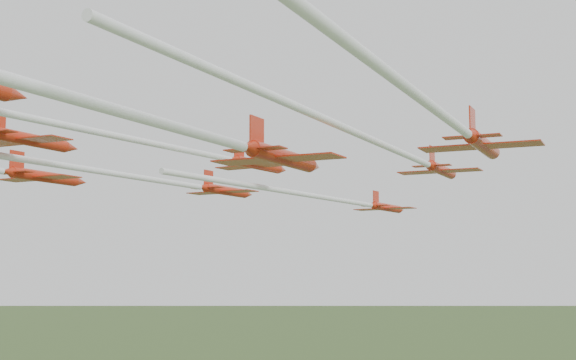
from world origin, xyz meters
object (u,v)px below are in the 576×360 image
Objects in this scene: jet_row3_right at (456,125)px; jet_row2_left at (125,175)px; jet_lead at (344,201)px; jet_row4_right at (144,118)px; jet_row3_mid at (142,141)px; jet_row2_right at (392,149)px.

jet_row2_left is at bearing 160.64° from jet_row3_right.
jet_lead is 26.74m from jet_row2_left.
jet_row3_mid is at bearing 126.75° from jet_row4_right.
jet_row3_mid is at bearing -90.16° from jet_lead.
jet_row2_left is at bearing 136.80° from jet_row3_mid.
jet_row2_right is at bearing -52.44° from jet_lead.
jet_lead is at bearing 89.60° from jet_row3_mid.
jet_lead is 1.07× the size of jet_row3_right.
jet_row3_mid is 21.09m from jet_row4_right.
jet_row2_right is 0.94× the size of jet_row4_right.
jet_row2_left is (-10.80, -24.41, 1.55)m from jet_lead.
jet_row4_right reaches higher than jet_lead.
jet_row4_right is (30.71, -24.71, -1.45)m from jet_row2_left.
jet_row2_right is (16.98, -17.38, 2.52)m from jet_lead.
jet_row4_right is at bearing -126.18° from jet_row3_right.
jet_row3_right reaches higher than jet_row2_left.
jet_row4_right is (15.81, -13.81, -2.09)m from jet_row3_mid.
jet_row2_right is 1.01× the size of jet_row3_mid.
jet_row2_left is 1.09× the size of jet_row2_right.
jet_row3_mid reaches higher than jet_row2_left.
jet_row4_right is (2.92, -31.74, -2.41)m from jet_row2_right.
jet_row2_left is 39.45m from jet_row3_right.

